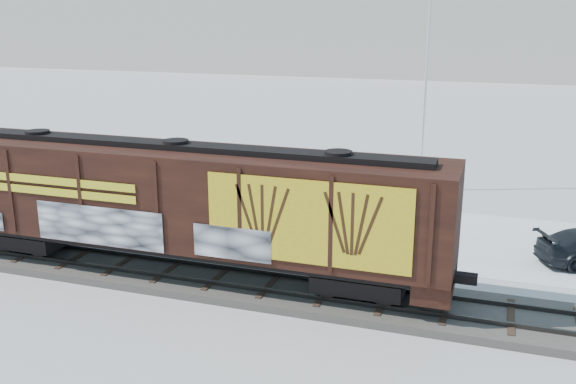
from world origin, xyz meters
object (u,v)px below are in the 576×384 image
(car_silver, at_px, (192,204))
(car_white, at_px, (359,214))
(flagpole, at_px, (427,99))
(hopper_railcar, at_px, (179,200))

(car_silver, height_order, car_white, car_silver)
(flagpole, relative_size, car_silver, 2.64)
(car_white, bearing_deg, flagpole, 5.70)
(flagpole, height_order, car_silver, flagpole)
(flagpole, relative_size, car_white, 3.25)
(flagpole, xyz_separation_m, car_white, (-1.86, -7.43, -4.35))
(hopper_railcar, relative_size, car_white, 4.74)
(hopper_railcar, distance_m, flagpole, 16.65)
(car_silver, bearing_deg, flagpole, -55.81)
(flagpole, bearing_deg, car_white, -104.09)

